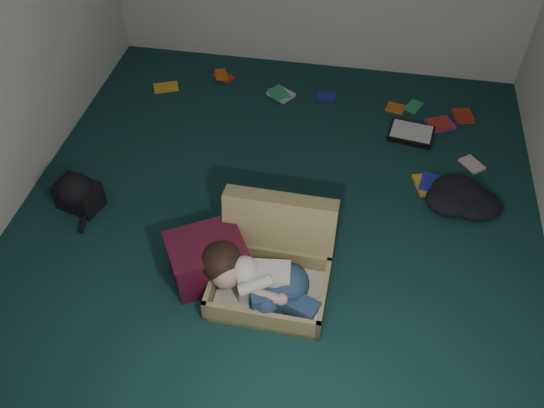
% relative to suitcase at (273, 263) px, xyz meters
% --- Properties ---
extents(floor, '(4.50, 4.50, 0.00)m').
position_rel_suitcase_xyz_m(floor, '(-0.08, 0.52, -0.17)').
color(floor, '#123535').
rests_on(floor, ground).
extents(suitcase, '(0.79, 0.77, 0.57)m').
position_rel_suitcase_xyz_m(suitcase, '(0.00, 0.00, 0.00)').
color(suitcase, '#A08E58').
rests_on(suitcase, floor).
extents(person, '(0.84, 0.41, 0.35)m').
position_rel_suitcase_xyz_m(person, '(-0.06, -0.19, 0.04)').
color(person, silver).
rests_on(person, suitcase).
extents(maroon_bin, '(0.63, 0.59, 0.34)m').
position_rel_suitcase_xyz_m(maroon_bin, '(-0.45, -0.05, 0.00)').
color(maroon_bin, '#4B0F23').
rests_on(maroon_bin, floor).
extents(backpack, '(0.48, 0.42, 0.24)m').
position_rel_suitcase_xyz_m(backpack, '(-1.60, 0.43, -0.05)').
color(backpack, black).
rests_on(backpack, floor).
extents(clothing_pile, '(0.56, 0.52, 0.14)m').
position_rel_suitcase_xyz_m(clothing_pile, '(1.28, 0.97, -0.10)').
color(clothing_pile, black).
rests_on(clothing_pile, floor).
extents(paper_tray, '(0.43, 0.35, 0.05)m').
position_rel_suitcase_xyz_m(paper_tray, '(0.93, 1.76, -0.14)').
color(paper_tray, black).
rests_on(paper_tray, floor).
extents(book_scatter, '(3.06, 1.46, 0.02)m').
position_rel_suitcase_xyz_m(book_scatter, '(0.42, 1.99, -0.16)').
color(book_scatter, gold).
rests_on(book_scatter, floor).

